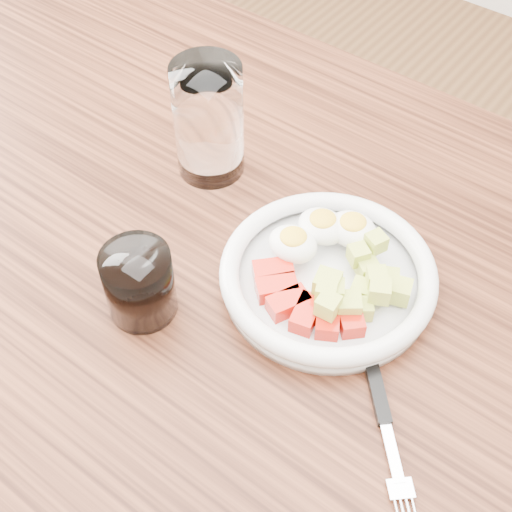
{
  "coord_description": "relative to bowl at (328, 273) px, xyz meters",
  "views": [
    {
      "loc": [
        0.3,
        -0.4,
        1.42
      ],
      "look_at": [
        -0.01,
        0.01,
        0.8
      ],
      "focal_mm": 50.0,
      "sensor_mm": 36.0,
      "label": 1
    }
  ],
  "objects": [
    {
      "name": "water_glass",
      "position": [
        -0.23,
        0.07,
        0.06
      ],
      "size": [
        0.09,
        0.09,
        0.16
      ],
      "primitive_type": "cylinder",
      "color": "white",
      "rests_on": "dining_table"
    },
    {
      "name": "fork",
      "position": [
        0.13,
        -0.1,
        -0.02
      ],
      "size": [
        0.16,
        0.17,
        0.01
      ],
      "color": "black",
      "rests_on": "dining_table"
    },
    {
      "name": "dining_table",
      "position": [
        -0.07,
        -0.04,
        -0.12
      ],
      "size": [
        1.5,
        0.9,
        0.77
      ],
      "color": "brown",
      "rests_on": "ground"
    },
    {
      "name": "coffee_glass",
      "position": [
        -0.15,
        -0.15,
        0.02
      ],
      "size": [
        0.08,
        0.08,
        0.09
      ],
      "color": "white",
      "rests_on": "dining_table"
    },
    {
      "name": "bowl",
      "position": [
        0.0,
        0.0,
        0.0
      ],
      "size": [
        0.25,
        0.25,
        0.06
      ],
      "color": "white",
      "rests_on": "dining_table"
    }
  ]
}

